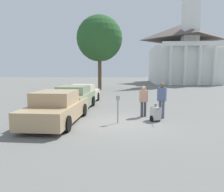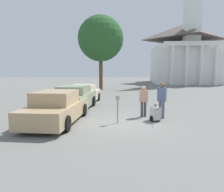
{
  "view_description": "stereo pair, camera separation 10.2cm",
  "coord_description": "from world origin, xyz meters",
  "views": [
    {
      "loc": [
        0.24,
        -10.06,
        2.5
      ],
      "look_at": [
        -0.53,
        1.41,
        1.1
      ],
      "focal_mm": 35.0,
      "sensor_mm": 36.0,
      "label": 1
    },
    {
      "loc": [
        0.35,
        -10.05,
        2.5
      ],
      "look_at": [
        -0.53,
        1.41,
        1.1
      ],
      "focal_mm": 35.0,
      "sensor_mm": 36.0,
      "label": 2
    }
  ],
  "objects": [
    {
      "name": "ground_plane",
      "position": [
        0.0,
        0.0,
        0.0
      ],
      "size": [
        120.0,
        120.0,
        0.0
      ],
      "primitive_type": "plane",
      "color": "slate"
    },
    {
      "name": "parked_car_tan",
      "position": [
        -3.02,
        -0.13,
        0.69
      ],
      "size": [
        2.15,
        4.99,
        1.51
      ],
      "rotation": [
        0.0,
        0.0,
        -0.02
      ],
      "color": "tan",
      "rests_on": "ground_plane"
    },
    {
      "name": "parked_car_sage",
      "position": [
        -3.02,
        3.27,
        0.7
      ],
      "size": [
        2.11,
        4.77,
        1.49
      ],
      "rotation": [
        0.0,
        0.0,
        -0.02
      ],
      "color": "gray",
      "rests_on": "ground_plane"
    },
    {
      "name": "parked_car_cream",
      "position": [
        -3.02,
        5.85,
        0.65
      ],
      "size": [
        2.1,
        4.75,
        1.39
      ],
      "rotation": [
        0.0,
        0.0,
        -0.02
      ],
      "color": "beige",
      "rests_on": "ground_plane"
    },
    {
      "name": "parking_meter",
      "position": [
        -0.15,
        -0.04,
        0.92
      ],
      "size": [
        0.18,
        0.09,
        1.31
      ],
      "color": "slate",
      "rests_on": "ground_plane"
    },
    {
      "name": "person_worker",
      "position": [
        1.15,
        1.46,
        0.93
      ],
      "size": [
        0.44,
        0.26,
        1.64
      ],
      "rotation": [
        0.0,
        0.0,
        3.25
      ],
      "color": "#3F3F47",
      "rests_on": "ground_plane"
    },
    {
      "name": "person_supervisor",
      "position": [
        2.05,
        1.16,
        1.05
      ],
      "size": [
        0.47,
        0.4,
        1.83
      ],
      "rotation": [
        0.0,
        0.0,
        2.64
      ],
      "color": "#515670",
      "rests_on": "ground_plane"
    },
    {
      "name": "equipment_cart",
      "position": [
        1.65,
        0.46,
        0.39
      ],
      "size": [
        0.56,
        0.99,
        1.0
      ],
      "rotation": [
        0.0,
        0.0,
        0.36
      ],
      "color": "#B2B2AD",
      "rests_on": "ground_plane"
    },
    {
      "name": "church",
      "position": [
        10.59,
        31.8,
        5.92
      ],
      "size": [
        11.47,
        13.31,
        23.49
      ],
      "color": "white",
      "rests_on": "ground_plane"
    },
    {
      "name": "shade_tree",
      "position": [
        -3.07,
        16.73,
        6.2
      ],
      "size": [
        5.51,
        5.51,
        8.98
      ],
      "color": "brown",
      "rests_on": "ground_plane"
    }
  ]
}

